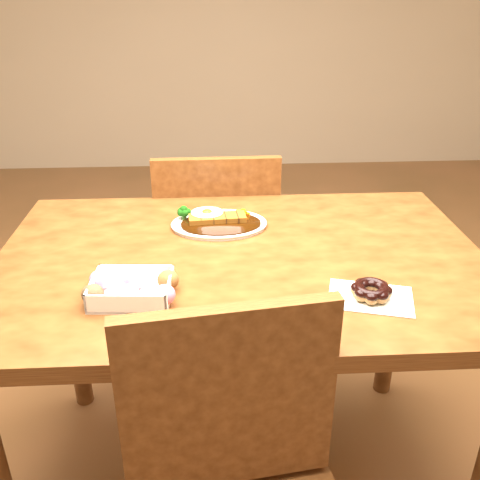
{
  "coord_description": "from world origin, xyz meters",
  "views": [
    {
      "loc": [
        -0.07,
        -1.16,
        1.36
      ],
      "look_at": [
        -0.0,
        -0.04,
        0.81
      ],
      "focal_mm": 40.0,
      "sensor_mm": 36.0,
      "label": 1
    }
  ],
  "objects": [
    {
      "name": "table",
      "position": [
        0.0,
        0.0,
        0.65
      ],
      "size": [
        1.2,
        0.8,
        0.75
      ],
      "color": "#46220E",
      "rests_on": "ground"
    },
    {
      "name": "ground",
      "position": [
        0.0,
        0.0,
        0.0
      ],
      "size": [
        6.0,
        6.0,
        0.0
      ],
      "primitive_type": "plane",
      "color": "brown",
      "rests_on": "ground"
    },
    {
      "name": "donut_box",
      "position": [
        -0.24,
        -0.18,
        0.77
      ],
      "size": [
        0.2,
        0.14,
        0.05
      ],
      "rotation": [
        0.0,
        0.0,
        -0.07
      ],
      "color": "white",
      "rests_on": "table"
    },
    {
      "name": "katsu_curry_plate",
      "position": [
        -0.05,
        0.18,
        0.76
      ],
      "size": [
        0.26,
        0.19,
        0.05
      ],
      "rotation": [
        0.0,
        0.0,
        0.01
      ],
      "color": "white",
      "rests_on": "table"
    },
    {
      "name": "chair_far",
      "position": [
        -0.05,
        0.53,
        0.48
      ],
      "size": [
        0.43,
        0.43,
        0.87
      ],
      "rotation": [
        0.0,
        0.0,
        3.16
      ],
      "color": "#46220E",
      "rests_on": "ground"
    },
    {
      "name": "pon_de_ring",
      "position": [
        0.26,
        -0.21,
        0.77
      ],
      "size": [
        0.2,
        0.17,
        0.03
      ],
      "rotation": [
        0.0,
        0.0,
        -0.27
      ],
      "color": "silver",
      "rests_on": "table"
    }
  ]
}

